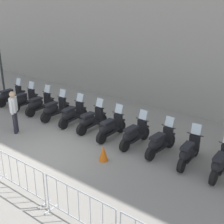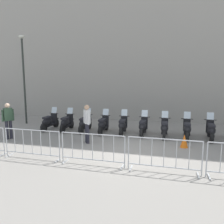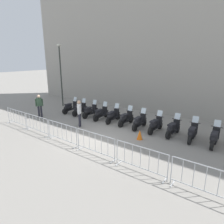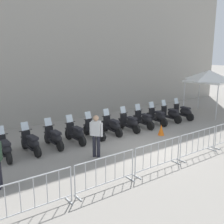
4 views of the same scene
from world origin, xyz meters
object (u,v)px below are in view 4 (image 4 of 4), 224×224
object	(u,v)px
motorcycle_4	(95,129)
motorcycle_8	(158,117)
barrier_segment_3	(198,143)
barrier_segment_1	(106,173)
barrier_segment_2	(158,156)
motorcycle_7	(144,120)
motorcycle_0	(5,149)
motorcycle_3	(76,134)
motorcycle_1	(31,143)
traffic_cone	(161,130)
motorcycle_6	(130,123)
officer_near_row_end	(96,134)
barrier_segment_0	(34,196)
motorcycle_2	(54,138)
motorcycle_5	(112,126)
motorcycle_9	(171,114)
motorcycle_10	(183,112)
canopy_tent	(209,76)

from	to	relation	value
motorcycle_4	motorcycle_8	distance (m)	4.24
motorcycle_4	barrier_segment_3	size ratio (longest dim) A/B	0.79
barrier_segment_1	barrier_segment_2	size ratio (longest dim) A/B	1.00
motorcycle_7	motorcycle_0	bearing A→B (deg)	169.19
motorcycle_3	barrier_segment_1	distance (m)	4.48
motorcycle_7	barrier_segment_2	size ratio (longest dim) A/B	0.79
motorcycle_3	barrier_segment_1	xyz separation A→B (m)	(-2.13, -3.95, 0.07)
motorcycle_1	traffic_cone	distance (m)	6.34
motorcycle_6	officer_near_row_end	size ratio (longest dim) A/B	0.99
motorcycle_8	barrier_segment_0	xyz separation A→B (m)	(-9.59, -2.48, 0.07)
motorcycle_8	barrier_segment_3	size ratio (longest dim) A/B	0.78
motorcycle_2	motorcycle_5	xyz separation A→B (m)	(3.13, -0.61, 0.00)
officer_near_row_end	motorcycle_6	bearing A→B (deg)	18.45
motorcycle_9	motorcycle_6	bearing A→B (deg)	169.27
motorcycle_8	motorcycle_9	bearing A→B (deg)	-12.80
motorcycle_0	motorcycle_6	world-z (taller)	same
barrier_segment_3	motorcycle_1	bearing A→B (deg)	130.64
motorcycle_3	motorcycle_7	bearing A→B (deg)	-11.26
motorcycle_1	motorcycle_3	size ratio (longest dim) A/B	1.00
motorcycle_3	motorcycle_10	bearing A→B (deg)	-11.65
motorcycle_0	motorcycle_4	size ratio (longest dim) A/B	0.99
motorcycle_7	barrier_segment_0	size ratio (longest dim) A/B	0.79
motorcycle_0	barrier_segment_0	size ratio (longest dim) A/B	0.79
motorcycle_0	motorcycle_3	distance (m)	3.19
motorcycle_10	barrier_segment_0	world-z (taller)	motorcycle_10
motorcycle_1	motorcycle_5	distance (m)	4.25
motorcycle_10	motorcycle_2	bearing A→B (deg)	168.22
motorcycle_8	motorcycle_1	bearing A→B (deg)	169.20
canopy_tent	officer_near_row_end	bearing A→B (deg)	179.41
motorcycle_5	motorcycle_10	xyz separation A→B (m)	(5.20, -1.13, 0.00)
motorcycle_7	officer_near_row_end	xyz separation A→B (m)	(-4.68, -1.05, 0.53)
motorcycle_0	barrier_segment_2	bearing A→B (deg)	-56.60
motorcycle_4	officer_near_row_end	world-z (taller)	officer_near_row_end
motorcycle_5	motorcycle_9	bearing A→B (deg)	-11.95
motorcycle_5	motorcycle_7	bearing A→B (deg)	-12.31
barrier_segment_1	officer_near_row_end	xyz separation A→B (m)	(1.61, 2.07, 0.45)
motorcycle_10	barrier_segment_0	bearing A→B (deg)	-170.27
motorcycle_6	barrier_segment_0	size ratio (longest dim) A/B	0.79
motorcycle_1	canopy_tent	distance (m)	12.09
motorcycle_6	barrier_segment_1	xyz separation A→B (m)	(-5.24, -3.28, 0.07)
barrier_segment_0	canopy_tent	world-z (taller)	canopy_tent
motorcycle_8	barrier_segment_1	bearing A→B (deg)	-158.24
motorcycle_2	motorcycle_9	distance (m)	7.44
motorcycle_0	motorcycle_8	xyz separation A→B (m)	(8.35, -1.59, 0.00)
motorcycle_5	motorcycle_8	bearing A→B (deg)	-11.66
motorcycle_3	motorcycle_8	bearing A→B (deg)	-11.08
motorcycle_6	motorcycle_7	xyz separation A→B (m)	(1.05, -0.17, 0.00)
motorcycle_10	barrier_segment_1	xyz separation A→B (m)	(-9.41, -2.45, 0.07)
canopy_tent	motorcycle_2	bearing A→B (deg)	168.23
motorcycle_6	motorcycle_9	bearing A→B (deg)	-10.73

